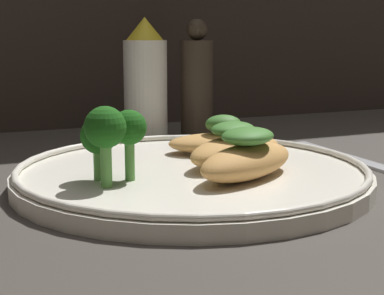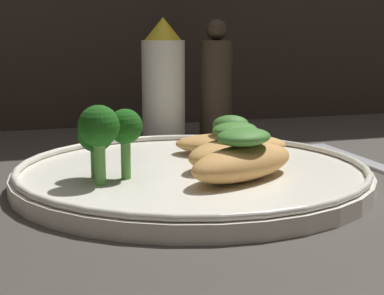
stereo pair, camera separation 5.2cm
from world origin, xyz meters
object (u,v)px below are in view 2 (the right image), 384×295
(plate, at_px, (192,174))
(pepper_grinder, at_px, (216,85))
(sauce_bottle, at_px, (163,83))
(broccoli_bunch, at_px, (105,131))

(plate, height_order, pepper_grinder, pepper_grinder)
(plate, distance_m, sauce_bottle, 0.23)
(sauce_bottle, relative_size, pepper_grinder, 1.01)
(plate, xyz_separation_m, broccoli_bunch, (-0.08, -0.02, 0.05))
(sauce_bottle, xyz_separation_m, pepper_grinder, (0.07, 0.00, -0.00))
(plate, distance_m, pepper_grinder, 0.25)
(plate, bearing_deg, sauce_bottle, 81.17)
(broccoli_bunch, bearing_deg, pepper_grinder, 52.22)
(broccoli_bunch, xyz_separation_m, sauce_bottle, (0.11, 0.24, 0.02))
(plate, xyz_separation_m, pepper_grinder, (0.10, 0.22, 0.06))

